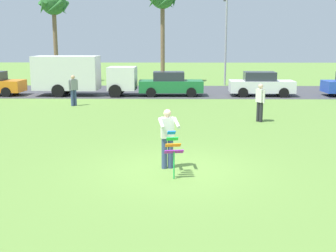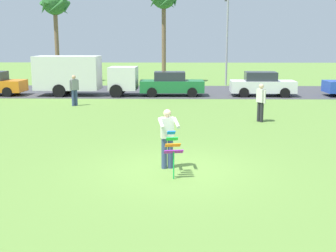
{
  "view_description": "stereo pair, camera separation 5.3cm",
  "coord_description": "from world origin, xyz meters",
  "views": [
    {
      "loc": [
        0.03,
        -12.03,
        3.66
      ],
      "look_at": [
        -0.21,
        1.15,
        1.05
      ],
      "focal_mm": 46.57,
      "sensor_mm": 36.0,
      "label": 1
    },
    {
      "loc": [
        0.08,
        -12.03,
        3.66
      ],
      "look_at": [
        -0.21,
        1.15,
        1.05
      ],
      "focal_mm": 46.57,
      "sensor_mm": 36.0,
      "label": 2
    }
  ],
  "objects": [
    {
      "name": "kite_held",
      "position": [
        -0.04,
        -0.69,
        0.84
      ],
      "size": [
        0.53,
        0.68,
        1.23
      ],
      "color": "blue",
      "rests_on": "ground"
    },
    {
      "name": "parked_truck_white_box",
      "position": [
        -6.39,
        16.82,
        1.41
      ],
      "size": [
        6.74,
        2.21,
        2.62
      ],
      "color": "silver",
      "rests_on": "ground"
    },
    {
      "name": "streetlight_pole",
      "position": [
        4.04,
        23.89,
        4.0
      ],
      "size": [
        0.24,
        1.65,
        7.0
      ],
      "color": "#9E9EA3",
      "rests_on": "ground"
    },
    {
      "name": "person_walker_near",
      "position": [
        3.84,
        7.53,
        0.93
      ],
      "size": [
        0.38,
        0.49,
        1.73
      ],
      "color": "#26262B",
      "rests_on": "ground"
    },
    {
      "name": "parked_car_green",
      "position": [
        -0.33,
        16.82,
        0.77
      ],
      "size": [
        4.24,
        1.91,
        1.6
      ],
      "color": "#1E7238",
      "rests_on": "ground"
    },
    {
      "name": "person_kite_flyer",
      "position": [
        -0.21,
        0.13,
        0.95
      ],
      "size": [
        0.64,
        0.73,
        1.73
      ],
      "color": "#384772",
      "rests_on": "ground"
    },
    {
      "name": "ground_plane",
      "position": [
        0.0,
        0.0,
        0.0
      ],
      "size": [
        120.0,
        120.0,
        0.0
      ],
      "primitive_type": "plane",
      "color": "olive"
    },
    {
      "name": "palm_tree_right_near",
      "position": [
        -1.12,
        26.06,
        6.93
      ],
      "size": [
        2.58,
        2.71,
        8.33
      ],
      "color": "brown",
      "rests_on": "ground"
    },
    {
      "name": "parked_car_white",
      "position": [
        5.66,
        16.82,
        0.77
      ],
      "size": [
        4.25,
        1.93,
        1.6
      ],
      "color": "white",
      "rests_on": "ground"
    },
    {
      "name": "road_strip",
      "position": [
        0.0,
        19.22,
        0.01
      ],
      "size": [
        120.0,
        8.0,
        0.01
      ],
      "primitive_type": "cube",
      "color": "#424247",
      "rests_on": "ground"
    },
    {
      "name": "palm_tree_left_near",
      "position": [
        -10.35,
        25.89,
        6.46
      ],
      "size": [
        2.58,
        2.71,
        7.82
      ],
      "color": "brown",
      "rests_on": "ground"
    },
    {
      "name": "person_walker_far",
      "position": [
        -5.73,
        12.23,
        0.93
      ],
      "size": [
        0.46,
        0.4,
        1.73
      ],
      "color": "#384772",
      "rests_on": "ground"
    }
  ]
}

